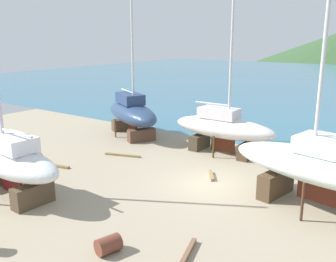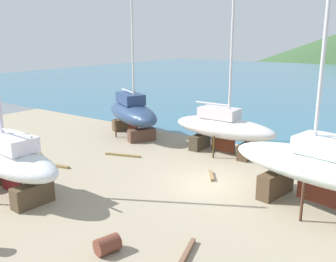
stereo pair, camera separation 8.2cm
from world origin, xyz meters
name	(u,v)px [view 1 (the left image)]	position (x,y,z in m)	size (l,w,h in m)	color
ground_plane	(151,220)	(0.00, -4.81, 0.00)	(50.94, 50.94, 0.00)	tan
sailboat_small_center	(323,167)	(5.50, 0.35, 2.00)	(9.02, 4.43, 15.28)	#4E3A27
sailboat_large_starboard	(223,127)	(-1.94, 5.36, 1.75)	(7.18, 2.61, 13.04)	#493624
sailboat_mid_port	(10,161)	(-7.02, -6.69, 1.76)	(7.32, 2.76, 10.42)	#472E22
sailboat_far_slipway	(132,113)	(-9.83, 5.43, 1.80)	(7.80, 5.81, 12.15)	brown
barrel_by_slipway	(108,245)	(0.29, -7.62, 0.31)	(0.63, 0.63, 0.86)	brown
timber_short_skew	(183,261)	(2.84, -6.64, 0.09)	(2.91, 0.17, 0.18)	brown
timber_short_cross	(59,166)	(-8.47, -2.76, 0.06)	(1.35, 0.23, 0.12)	olive
timber_plank_far	(211,175)	(-0.37, 1.08, 0.08)	(1.42, 0.18, 0.16)	olive
timber_long_fore	(40,157)	(-10.80, -2.36, 0.08)	(2.95, 0.24, 0.16)	#805D4B
timber_plank_near	(123,155)	(-6.88, 1.02, 0.06)	(2.42, 0.19, 0.12)	olive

